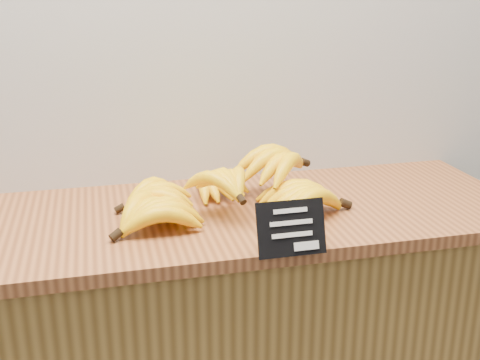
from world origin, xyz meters
name	(u,v)px	position (x,y,z in m)	size (l,w,h in m)	color
counter_top	(235,214)	(-0.17, 2.75, 0.92)	(1.42, 0.54, 0.03)	#98582E
chalkboard_sign	(291,228)	(-0.12, 2.48, 0.98)	(0.14, 0.01, 0.11)	black
banana_pile	(228,192)	(-0.19, 2.74, 0.98)	(0.56, 0.39, 0.12)	yellow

